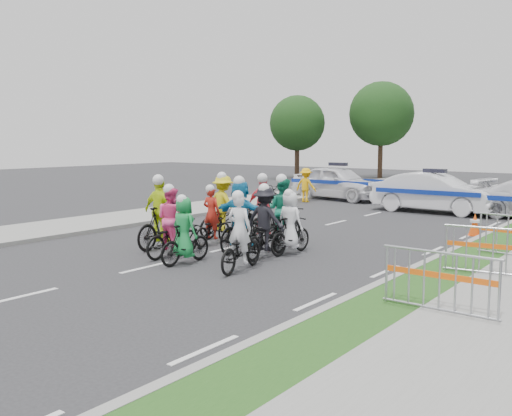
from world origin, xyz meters
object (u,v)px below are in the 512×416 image
Objects in this scene: rider_1 at (185,237)px; rider_4 at (266,229)px; rider_6 at (212,225)px; marshal_hiviz at (306,185)px; rider_3 at (161,220)px; rider_9 at (264,215)px; rider_5 at (241,220)px; cone_0 at (475,225)px; parked_bike at (270,194)px; rider_8 at (283,220)px; rider_10 at (224,212)px; rider_0 at (240,244)px; tree_0 at (297,123)px; rider_2 at (172,230)px; tree_3 at (381,114)px; barrier_0 at (439,285)px; police_car_1 at (434,193)px; police_car_0 at (338,183)px; barrier_1 at (493,254)px; rider_7 at (290,228)px.

rider_1 is 0.89× the size of rider_4.
marshal_hiviz is (-3.82, 11.01, 0.24)m from rider_6.
rider_9 is (1.45, 2.73, -0.01)m from rider_3.
rider_4 is 2.48m from rider_9.
rider_5 is 1.02× the size of rider_9.
rider_5 reaches higher than rider_6.
rider_6 is at bearing -19.21° from rider_5.
parked_bike is (-10.01, 3.11, 0.13)m from cone_0.
rider_6 is 0.87× the size of rider_9.
rider_8 is 2.33m from rider_10.
rider_0 is 0.30× the size of tree_0.
tree_3 is (-8.58, 30.69, 4.20)m from rider_2.
rider_1 is 12.76m from parked_bike.
rider_2 is (-0.85, 0.41, 0.03)m from rider_1.
barrier_0 is 0.27× the size of tree_3.
rider_8 reaches higher than rider_5.
police_car_1 is at bearing -94.41° from rider_4.
rider_1 is at bearing 109.91° from rider_6.
rider_9 reaches higher than rider_1.
rider_4 is 0.38× the size of police_car_0.
police_car_0 is 11.10m from cone_0.
rider_2 reaches higher than barrier_0.
rider_10 is at bearing -140.92° from cone_0.
cone_0 is (4.15, 6.36, -0.50)m from rider_5.
rider_5 reaches higher than barrier_1.
rider_0 is 0.94× the size of barrier_1.
cone_0 is at bearing -127.27° from rider_5.
rider_10 is (0.16, 2.42, -0.01)m from rider_3.
rider_9 is at bearing -33.00° from rider_8.
cone_0 is at bearing -131.72° from rider_8.
police_car_0 is 6.02m from police_car_1.
rider_7 reaches higher than cone_0.
rider_2 is at bearing -127.37° from parked_bike.
rider_5 is (-0.93, 0.17, 0.11)m from rider_4.
rider_3 is at bearing 102.09° from marshal_hiviz.
rider_5 reaches higher than barrier_0.
rider_3 is at bearing 51.11° from rider_9.
police_car_0 is (-3.92, 11.52, 0.08)m from rider_9.
rider_10 is 0.32× the size of tree_0.
tree_0 is (-20.70, 27.57, 3.63)m from barrier_0.
rider_3 is 0.41× the size of police_car_1.
rider_6 is at bearing 52.04° from rider_9.
cone_0 is (5.15, 7.89, -0.35)m from rider_2.
marshal_hiviz is at bearing -74.07° from rider_0.
rider_5 reaches higher than rider_1.
rider_0 is at bearing 114.24° from marshal_hiviz.
tree_0 reaches higher than rider_10.
rider_4 is at bearing -70.26° from tree_3.
rider_1 and police_car_0 have the same top height.
police_car_1 is (5.62, -2.16, -0.02)m from police_car_0.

